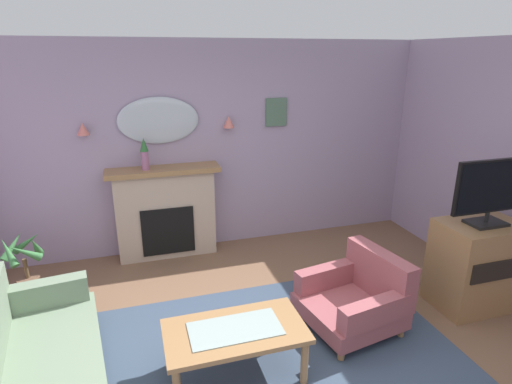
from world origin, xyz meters
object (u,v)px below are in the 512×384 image
object	(u,v)px
wall_mirror	(159,121)
potted_plant_small_fern	(25,266)
wall_sconce_left	(83,129)
armchair_beside_couch	(358,296)
coffee_table	(235,335)
mantel_vase_right	(144,153)
wall_sconce_right	(229,122)
tv_flatscreen	(492,190)
framed_picture	(276,112)
floral_couch	(25,359)
tv_cabinet	(476,265)
fireplace	(166,213)

from	to	relation	value
wall_mirror	potted_plant_small_fern	xyz separation A→B (m)	(-1.53, -0.67, -1.37)
wall_sconce_left	potted_plant_small_fern	bearing A→B (deg)	-137.63
wall_mirror	armchair_beside_couch	size ratio (longest dim) A/B	1.02
coffee_table	armchair_beside_couch	bearing A→B (deg)	14.16
mantel_vase_right	armchair_beside_couch	world-z (taller)	mantel_vase_right
coffee_table	wall_sconce_right	bearing A→B (deg)	77.21
mantel_vase_right	wall_sconce_right	bearing A→B (deg)	6.52
coffee_table	tv_flatscreen	distance (m)	2.73
potted_plant_small_fern	mantel_vase_right	bearing A→B (deg)	20.58
coffee_table	mantel_vase_right	bearing A→B (deg)	102.32
mantel_vase_right	framed_picture	bearing A→B (deg)	6.04
wall_mirror	floral_couch	world-z (taller)	wall_mirror
armchair_beside_couch	tv_cabinet	size ratio (longest dim) A/B	1.05
armchair_beside_couch	mantel_vase_right	bearing A→B (deg)	131.83
armchair_beside_couch	potted_plant_small_fern	size ratio (longest dim) A/B	1.33
wall_mirror	tv_cabinet	xyz separation A→B (m)	(2.88, -2.19, -1.26)
mantel_vase_right	fireplace	bearing A→B (deg)	8.06
coffee_table	tv_flatscreen	xyz separation A→B (m)	(2.58, 0.26, 0.86)
wall_sconce_left	tv_flatscreen	xyz separation A→B (m)	(3.73, -2.16, -0.41)
mantel_vase_right	wall_sconce_right	size ratio (longest dim) A/B	2.75
tv_flatscreen	floral_couch	bearing A→B (deg)	179.94
wall_mirror	tv_flatscreen	size ratio (longest dim) A/B	1.14
mantel_vase_right	wall_sconce_right	world-z (taller)	wall_sconce_right
tv_flatscreen	framed_picture	bearing A→B (deg)	121.92
floral_couch	armchair_beside_couch	bearing A→B (deg)	1.17
wall_sconce_left	tv_cabinet	distance (m)	4.47
framed_picture	wall_sconce_right	bearing A→B (deg)	-174.73
potted_plant_small_fern	tv_cabinet	bearing A→B (deg)	-19.00
potted_plant_small_fern	fireplace	bearing A→B (deg)	19.03
wall_sconce_right	potted_plant_small_fern	world-z (taller)	wall_sconce_right
wall_sconce_left	wall_sconce_right	distance (m)	1.70
fireplace	potted_plant_small_fern	world-z (taller)	fireplace
wall_mirror	tv_cabinet	bearing A→B (deg)	-37.20
wall_sconce_right	tv_cabinet	world-z (taller)	wall_sconce_right
framed_picture	coffee_table	xyz separation A→B (m)	(-1.20, -2.48, -1.37)
armchair_beside_couch	potted_plant_small_fern	distance (m)	3.43
fireplace	armchair_beside_couch	bearing A→B (deg)	-51.95
wall_mirror	tv_cabinet	distance (m)	3.83
tv_flatscreen	coffee_table	bearing A→B (deg)	-174.28
wall_sconce_right	potted_plant_small_fern	size ratio (longest dim) A/B	0.20
wall_sconce_right	armchair_beside_couch	distance (m)	2.60
fireplace	wall_sconce_left	xyz separation A→B (m)	(-0.85, 0.09, 1.09)
floral_couch	tv_cabinet	distance (m)	4.12
wall_mirror	coffee_table	size ratio (longest dim) A/B	0.87
fireplace	mantel_vase_right	xyz separation A→B (m)	(-0.20, -0.03, 0.79)
framed_picture	tv_cabinet	bearing A→B (deg)	-57.84
wall_mirror	wall_sconce_right	size ratio (longest dim) A/B	6.86
tv_flatscreen	potted_plant_small_fern	size ratio (longest dim) A/B	1.18
coffee_table	floral_couch	distance (m)	1.56
wall_sconce_left	potted_plant_small_fern	xyz separation A→B (m)	(-0.68, -0.62, -1.32)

